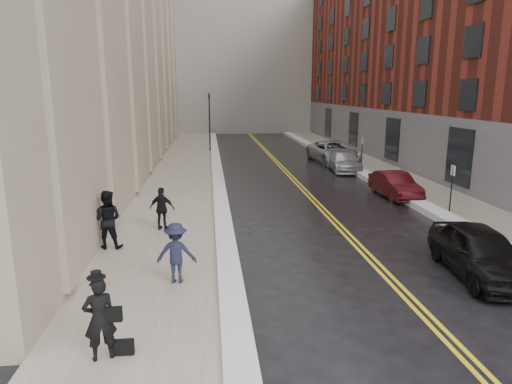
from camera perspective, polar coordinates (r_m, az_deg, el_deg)
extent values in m
plane|color=black|center=(12.27, 7.74, -13.74)|extent=(160.00, 160.00, 0.00)
cube|color=gray|center=(27.25, -9.56, 1.09)|extent=(4.00, 64.00, 0.15)
cube|color=gray|center=(29.61, 17.50, 1.59)|extent=(3.00, 64.00, 0.15)
cube|color=gold|center=(27.68, 4.80, 1.25)|extent=(0.12, 64.00, 0.01)
cube|color=gold|center=(27.73, 5.29, 1.26)|extent=(0.12, 64.00, 0.01)
cube|color=white|center=(27.19, -4.72, 1.32)|extent=(0.70, 60.80, 0.26)
cube|color=white|center=(28.92, 14.14, 1.69)|extent=(0.85, 60.80, 0.30)
cube|color=maroon|center=(39.44, 26.10, 16.56)|extent=(14.00, 50.00, 18.00)
cylinder|color=black|center=(40.76, -5.82, 8.54)|extent=(0.12, 0.12, 5.20)
imported|color=black|center=(40.67, -5.88, 11.35)|extent=(0.18, 0.15, 0.90)
cylinder|color=black|center=(21.91, 23.21, 0.18)|extent=(0.06, 0.06, 2.20)
cube|color=white|center=(21.75, 23.42, 2.49)|extent=(0.02, 0.35, 0.45)
cylinder|color=black|center=(32.74, 13.10, 4.67)|extent=(0.06, 0.06, 2.20)
cube|color=white|center=(32.63, 13.17, 6.23)|extent=(0.02, 0.35, 0.45)
imported|color=black|center=(15.13, 26.22, -6.72)|extent=(2.22, 4.58, 1.51)
imported|color=#3F0B0E|center=(24.58, 16.99, 0.85)|extent=(1.55, 4.04, 1.31)
imported|color=#AFB2B7|center=(31.96, 10.88, 3.77)|extent=(2.10, 4.61, 1.31)
imported|color=#ABAEB3|center=(35.54, 9.65, 4.96)|extent=(3.29, 6.13, 1.64)
imported|color=black|center=(9.82, -18.96, -14.76)|extent=(0.73, 0.60, 1.74)
imported|color=black|center=(16.26, -18.09, -3.27)|extent=(1.06, 0.87, 2.00)
imported|color=black|center=(12.96, -9.94, -7.49)|extent=(1.16, 0.74, 1.72)
imported|color=black|center=(17.90, -11.66, -2.04)|extent=(1.04, 0.61, 1.66)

